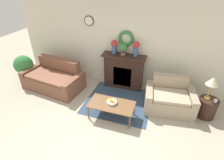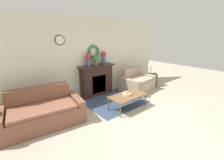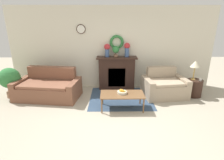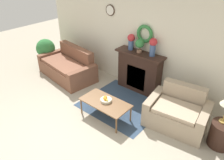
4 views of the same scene
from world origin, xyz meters
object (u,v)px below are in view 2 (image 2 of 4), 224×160
(coffee_table, at_px, (128,96))
(vase_on_mantel_right, at_px, (104,57))
(couch_left, at_px, (43,112))
(mug, at_px, (155,73))
(fireplace, at_px, (97,80))
(potted_plant_on_mantel, at_px, (96,59))
(fruit_bowl, at_px, (127,93))
(side_table_by_loveseat, at_px, (152,80))
(table_lamp, at_px, (151,63))
(vase_on_mantel_left, at_px, (88,59))
(loveseat_right, at_px, (137,83))

(coffee_table, bearing_deg, vase_on_mantel_right, 80.81)
(couch_left, relative_size, mug, 24.11)
(fireplace, xyz_separation_m, potted_plant_on_mantel, (-0.03, -0.01, 0.77))
(fruit_bowl, xyz_separation_m, side_table_by_loveseat, (2.30, 0.77, -0.20))
(table_lamp, bearing_deg, vase_on_mantel_left, 166.34)
(fireplace, xyz_separation_m, loveseat_right, (1.45, -0.66, -0.25))
(couch_left, bearing_deg, vase_on_mantel_right, 24.42)
(fireplace, bearing_deg, coffee_table, -86.47)
(couch_left, height_order, loveseat_right, couch_left)
(fruit_bowl, xyz_separation_m, vase_on_mantel_right, (0.25, 1.46, 0.91))
(fireplace, bearing_deg, vase_on_mantel_left, 179.00)
(table_lamp, bearing_deg, fireplace, 164.71)
(table_lamp, xyz_separation_m, vase_on_mantel_right, (-2.00, 0.64, 0.38))
(table_lamp, bearing_deg, coffee_table, -159.26)
(mug, bearing_deg, vase_on_mantel_left, 164.66)
(couch_left, height_order, vase_on_mantel_left, vase_on_mantel_left)
(vase_on_mantel_left, bearing_deg, side_table_by_loveseat, -14.30)
(couch_left, distance_m, table_lamp, 4.47)
(loveseat_right, bearing_deg, vase_on_mantel_left, 152.17)
(fireplace, xyz_separation_m, vase_on_mantel_left, (-0.31, 0.01, 0.79))
(mug, relative_size, vase_on_mantel_right, 0.18)
(couch_left, xyz_separation_m, loveseat_right, (3.54, 0.07, 0.00))
(couch_left, xyz_separation_m, mug, (4.58, -0.03, 0.26))
(vase_on_mantel_right, height_order, potted_plant_on_mantel, vase_on_mantel_right)
(vase_on_mantel_left, bearing_deg, couch_left, -157.52)
(side_table_by_loveseat, bearing_deg, couch_left, -179.39)
(couch_left, distance_m, fruit_bowl, 2.30)
(fruit_bowl, bearing_deg, loveseat_right, 30.36)
(table_lamp, xyz_separation_m, potted_plant_on_mantel, (-2.36, 0.62, 0.33))
(fruit_bowl, bearing_deg, vase_on_mantel_right, 80.42)
(potted_plant_on_mantel, bearing_deg, table_lamp, -14.76)
(couch_left, relative_size, vase_on_mantel_right, 4.29)
(fireplace, xyz_separation_m, table_lamp, (2.33, -0.64, 0.44))
(mug, bearing_deg, table_lamp, 141.84)
(coffee_table, relative_size, side_table_by_loveseat, 2.18)
(vase_on_mantel_right, bearing_deg, table_lamp, -17.84)
(loveseat_right, xyz_separation_m, potted_plant_on_mantel, (-1.48, 0.64, 1.02))
(side_table_by_loveseat, height_order, vase_on_mantel_right, vase_on_mantel_right)
(fireplace, distance_m, side_table_by_loveseat, 2.50)
(fruit_bowl, xyz_separation_m, table_lamp, (2.24, 0.82, 0.53))
(fireplace, bearing_deg, table_lamp, -15.29)
(side_table_by_loveseat, relative_size, vase_on_mantel_left, 1.24)
(couch_left, bearing_deg, fruit_bowl, -10.85)
(fruit_bowl, bearing_deg, mug, 16.05)
(loveseat_right, xyz_separation_m, mug, (1.04, -0.11, 0.25))
(coffee_table, relative_size, potted_plant_on_mantel, 3.19)
(loveseat_right, bearing_deg, mug, -13.12)
(fireplace, bearing_deg, potted_plant_on_mantel, -156.15)
(coffee_table, relative_size, mug, 14.03)
(fireplace, height_order, vase_on_mantel_left, vase_on_mantel_left)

